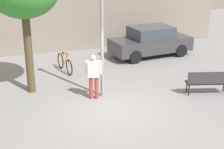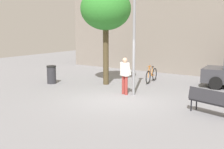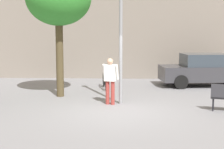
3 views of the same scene
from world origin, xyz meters
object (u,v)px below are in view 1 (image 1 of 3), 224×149
bicycle_orange (65,63)px  parked_car_charcoal (151,41)px  person_by_lamppost (94,74)px  lamppost (102,14)px  park_bench (208,81)px

bicycle_orange → parked_car_charcoal: bearing=12.1°
person_by_lamppost → parked_car_charcoal: 6.14m
lamppost → person_by_lamppost: bearing=-160.2°
person_by_lamppost → parked_car_charcoal: size_ratio=0.38×
bicycle_orange → parked_car_charcoal: size_ratio=0.41×
lamppost → person_by_lamppost: (-0.37, -0.13, -2.10)m
person_by_lamppost → parked_car_charcoal: person_by_lamppost is taller
park_bench → parked_car_charcoal: bearing=88.2°
lamppost → bicycle_orange: (-0.77, 3.20, -2.68)m
park_bench → bicycle_orange: size_ratio=0.93×
person_by_lamppost → bicycle_orange: size_ratio=0.93×
person_by_lamppost → bicycle_orange: person_by_lamppost is taller
person_by_lamppost → parked_car_charcoal: bearing=45.1°
person_by_lamppost → parked_car_charcoal: (4.33, 4.35, -0.19)m
lamppost → parked_car_charcoal: (3.96, 4.22, -2.29)m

